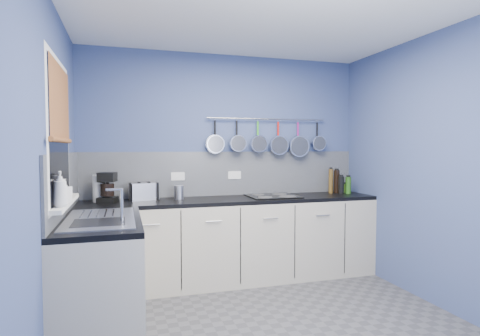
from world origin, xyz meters
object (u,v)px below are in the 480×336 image
soap_bottle_b (64,191)px  toaster (144,191)px  canister (179,192)px  paper_towel (99,188)px  coffee_maker (107,188)px  soap_bottle_a (60,189)px  hob (273,196)px

soap_bottle_b → toaster: bearing=62.5°
canister → paper_towel: bearing=178.7°
coffee_maker → soap_bottle_b: bearing=-88.5°
soap_bottle_b → toaster: size_ratio=0.62×
toaster → canister: bearing=-20.1°
soap_bottle_a → coffee_maker: 1.29m
paper_towel → canister: size_ratio=1.89×
hob → soap_bottle_b: bearing=-152.7°
paper_towel → toaster: 0.44m
paper_towel → coffee_maker: size_ratio=0.91×
coffee_maker → canister: coffee_maker is taller
soap_bottle_a → canister: soap_bottle_a is taller
paper_towel → canister: 0.80m
soap_bottle_a → toaster: bearing=66.0°
canister → hob: (1.03, -0.09, -0.07)m
paper_towel → canister: paper_towel is taller
coffee_maker → paper_towel: bearing=153.2°
soap_bottle_b → canister: (0.96, 1.12, -0.16)m
toaster → canister: size_ratio=1.93×
soap_bottle_b → hob: 2.26m
coffee_maker → toaster: size_ratio=1.08×
toaster → hob: toaster is taller
paper_towel → canister: bearing=-1.3°
soap_bottle_b → hob: bearing=27.3°
soap_bottle_a → toaster: 1.50m
soap_bottle_b → paper_towel: 1.15m
soap_bottle_a → soap_bottle_b: (0.00, 0.20, -0.03)m
paper_towel → hob: bearing=-3.2°
toaster → soap_bottle_b: bearing=-130.0°
soap_bottle_b → coffee_maker: size_ratio=0.57×
paper_towel → toaster: bearing=3.9°
coffee_maker → toaster: 0.38m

